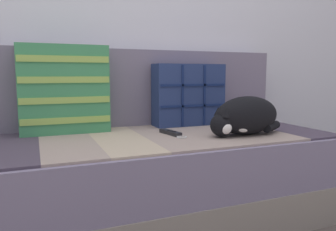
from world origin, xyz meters
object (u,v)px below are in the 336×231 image
(couch, at_px, (141,178))
(sleeping_cat, at_px, (244,117))
(throw_pillow_quilted, at_px, (189,95))
(game_remote_near, at_px, (171,133))
(throw_pillow_striped, at_px, (65,89))

(couch, distance_m, sleeping_cat, 0.59)
(couch, bearing_deg, throw_pillow_quilted, 30.05)
(sleeping_cat, bearing_deg, game_remote_near, 156.59)
(throw_pillow_quilted, bearing_deg, game_remote_near, -130.47)
(throw_pillow_quilted, distance_m, game_remote_near, 0.37)
(throw_pillow_quilted, xyz_separation_m, sleeping_cat, (0.11, -0.39, -0.09))
(sleeping_cat, distance_m, game_remote_near, 0.37)
(throw_pillow_quilted, bearing_deg, sleeping_cat, -74.09)
(sleeping_cat, height_order, game_remote_near, sleeping_cat)
(couch, xyz_separation_m, sleeping_cat, (0.47, -0.19, 0.31))
(throw_pillow_striped, height_order, sleeping_cat, throw_pillow_striped)
(throw_pillow_quilted, relative_size, sleeping_cat, 0.98)
(throw_pillow_quilted, xyz_separation_m, throw_pillow_striped, (-0.69, -0.00, 0.04))
(throw_pillow_quilted, relative_size, game_remote_near, 2.02)
(couch, bearing_deg, game_remote_near, -17.87)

